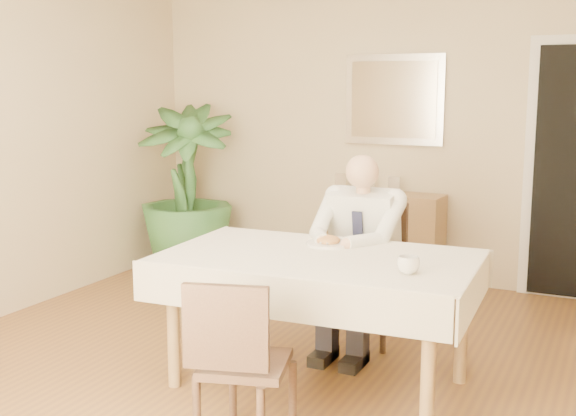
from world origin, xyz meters
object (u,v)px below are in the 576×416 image
at_px(chair_far, 370,262).
at_px(chair_near, 238,357).
at_px(seated_man, 356,244).
at_px(coffee_mug, 408,265).
at_px(sideboard, 385,238).
at_px(potted_palm, 186,189).
at_px(dining_table, 319,270).

distance_m(chair_far, chair_near, 1.73).
relative_size(seated_man, coffee_mug, 11.27).
xyz_separation_m(sideboard, potted_palm, (-1.74, -0.41, 0.37)).
xyz_separation_m(chair_near, coffee_mug, (0.60, 0.67, 0.34)).
bearing_deg(chair_near, potted_palm, 111.60).
xyz_separation_m(dining_table, coffee_mug, (0.55, -0.18, 0.13)).
height_order(dining_table, seated_man, seated_man).
xyz_separation_m(seated_man, sideboard, (-0.33, 1.64, -0.30)).
distance_m(seated_man, sideboard, 1.70).
bearing_deg(seated_man, sideboard, 101.24).
distance_m(chair_far, seated_man, 0.34).
height_order(dining_table, chair_near, chair_near).
height_order(sideboard, potted_palm, potted_palm).
xyz_separation_m(coffee_mug, sideboard, (-0.88, 2.41, -0.41)).
bearing_deg(potted_palm, sideboard, 13.37).
height_order(chair_near, coffee_mug, coffee_mug).
xyz_separation_m(chair_far, seated_man, (0.00, -0.29, 0.18)).
bearing_deg(coffee_mug, seated_man, 125.77).
bearing_deg(potted_palm, coffee_mug, -37.34).
distance_m(dining_table, chair_near, 0.87).
bearing_deg(dining_table, potted_palm, 136.07).
bearing_deg(sideboard, dining_table, -78.49).
bearing_deg(sideboard, potted_palm, -163.43).
distance_m(dining_table, seated_man, 0.59).
bearing_deg(coffee_mug, chair_near, -131.59).
bearing_deg(chair_far, coffee_mug, -62.01).
relative_size(dining_table, chair_near, 2.14).
relative_size(dining_table, potted_palm, 1.17).
xyz_separation_m(chair_far, coffee_mug, (0.55, -1.06, 0.29)).
bearing_deg(sideboard, chair_far, -73.24).
bearing_deg(seated_man, dining_table, -90.00).
bearing_deg(dining_table, sideboard, 95.81).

